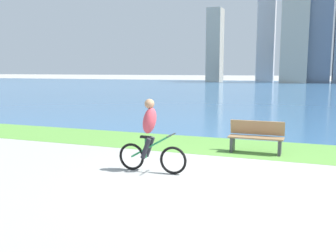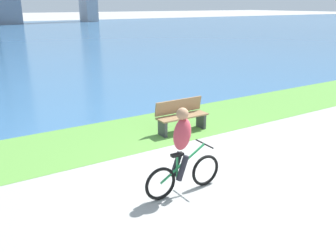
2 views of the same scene
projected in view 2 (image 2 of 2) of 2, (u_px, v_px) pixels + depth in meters
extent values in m
plane|color=#9E9E99|center=(230.00, 168.00, 7.89)|extent=(300.00, 300.00, 0.00)
cube|color=#59933D|center=(156.00, 128.00, 10.40)|extent=(120.00, 2.72, 0.01)
torus|color=black|center=(205.00, 170.00, 7.05)|extent=(0.63, 0.06, 0.63)
torus|color=black|center=(160.00, 184.00, 6.53)|extent=(0.63, 0.06, 0.63)
cylinder|color=#268C4C|center=(183.00, 163.00, 6.69)|extent=(1.00, 0.04, 0.60)
cylinder|color=#268C4C|center=(177.00, 167.00, 6.64)|extent=(0.04, 0.04, 0.47)
cube|color=black|center=(177.00, 155.00, 6.56)|extent=(0.24, 0.10, 0.05)
cylinder|color=black|center=(204.00, 144.00, 6.85)|extent=(0.03, 0.52, 0.03)
ellipsoid|color=#BF3F4C|center=(182.00, 134.00, 6.49)|extent=(0.40, 0.36, 0.65)
sphere|color=#A57A59|center=(182.00, 114.00, 6.36)|extent=(0.22, 0.22, 0.22)
cylinder|color=#26262D|center=(176.00, 164.00, 6.74)|extent=(0.27, 0.11, 0.49)
cylinder|color=#26262D|center=(183.00, 168.00, 6.58)|extent=(0.27, 0.11, 0.49)
cube|color=olive|center=(183.00, 116.00, 9.98)|extent=(1.50, 0.45, 0.04)
cube|color=olive|center=(179.00, 106.00, 10.06)|extent=(1.50, 0.11, 0.40)
cube|color=#38383D|center=(201.00, 120.00, 10.38)|extent=(0.08, 0.37, 0.45)
cube|color=#38383D|center=(163.00, 128.00, 9.72)|extent=(0.08, 0.37, 0.45)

